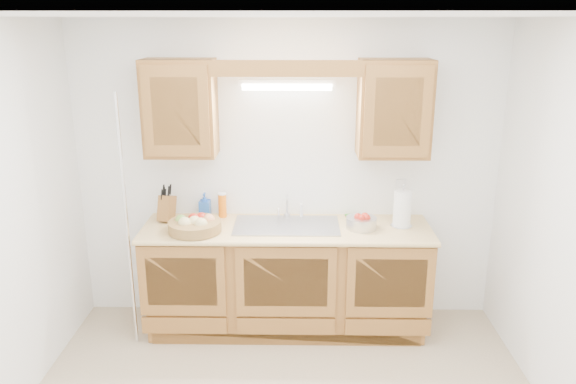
{
  "coord_description": "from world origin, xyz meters",
  "views": [
    {
      "loc": [
        0.08,
        -3.01,
        2.48
      ],
      "look_at": [
        0.02,
        0.85,
        1.29
      ],
      "focal_mm": 35.0,
      "sensor_mm": 36.0,
      "label": 1
    }
  ],
  "objects_px": {
    "fruit_basket": "(195,225)",
    "apple_bowl": "(362,222)",
    "paper_towel": "(402,209)",
    "knife_block": "(167,208)"
  },
  "relations": [
    {
      "from": "knife_block",
      "to": "apple_bowl",
      "type": "bearing_deg",
      "value": 10.37
    },
    {
      "from": "paper_towel",
      "to": "apple_bowl",
      "type": "relative_size",
      "value": 1.17
    },
    {
      "from": "knife_block",
      "to": "paper_towel",
      "type": "height_order",
      "value": "paper_towel"
    },
    {
      "from": "fruit_basket",
      "to": "paper_towel",
      "type": "distance_m",
      "value": 1.64
    },
    {
      "from": "fruit_basket",
      "to": "paper_towel",
      "type": "relative_size",
      "value": 1.32
    },
    {
      "from": "fruit_basket",
      "to": "apple_bowl",
      "type": "height_order",
      "value": "fruit_basket"
    },
    {
      "from": "knife_block",
      "to": "paper_towel",
      "type": "relative_size",
      "value": 0.86
    },
    {
      "from": "fruit_basket",
      "to": "knife_block",
      "type": "bearing_deg",
      "value": 137.13
    },
    {
      "from": "paper_towel",
      "to": "apple_bowl",
      "type": "distance_m",
      "value": 0.34
    },
    {
      "from": "knife_block",
      "to": "apple_bowl",
      "type": "xyz_separation_m",
      "value": [
        1.58,
        -0.16,
        -0.06
      ]
    }
  ]
}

